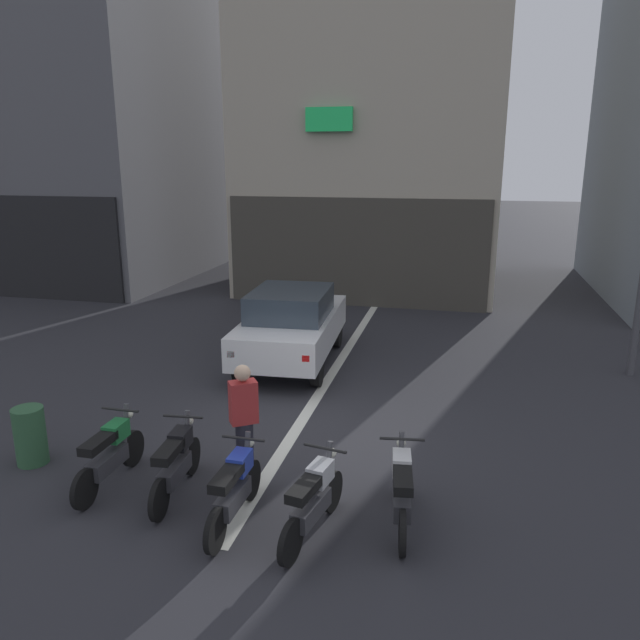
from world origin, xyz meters
name	(u,v)px	position (x,y,z in m)	size (l,w,h in m)	color
ground_plane	(292,436)	(0.00, 0.00, 0.00)	(120.00, 120.00, 0.00)	#2B2B30
lane_centre_line	(357,334)	(0.00, 6.00, 0.00)	(0.20, 18.00, 0.01)	silver
building_corner_left	(58,47)	(-12.48, 12.73, 8.27)	(10.28, 10.19, 16.57)	#56565B
building_mid_block	(377,90)	(-0.61, 12.73, 6.50)	(8.04, 7.52, 13.03)	#B2A893
car_white_crossing_near	(292,324)	(-0.98, 3.46, 0.89)	(1.99, 4.19, 1.64)	black
motorcycle_green_row_leftmost	(110,454)	(-1.97, -2.00, 0.46)	(0.55, 1.67, 0.98)	black
motorcycle_black_row_left_mid	(176,462)	(-0.99, -2.01, 0.46)	(0.55, 1.67, 0.98)	black
motorcycle_blue_row_centre	(235,488)	(-0.02, -2.45, 0.46)	(0.55, 1.67, 0.98)	black
motorcycle_silver_row_right_mid	(313,499)	(0.96, -2.46, 0.46)	(0.55, 1.65, 0.98)	black
motorcycle_white_row_rightmost	(401,489)	(1.94, -2.01, 0.46)	(0.55, 1.66, 0.98)	black
person_by_motorcycles	(244,423)	(-0.24, -1.47, 0.86)	(0.42, 0.38, 1.67)	#23232D
trash_bin	(30,436)	(-3.43, -1.71, 0.42)	(0.44, 0.44, 0.85)	#2D5938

